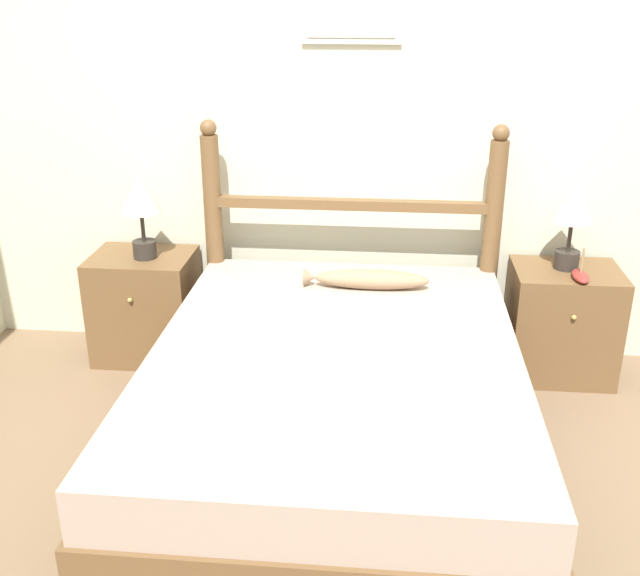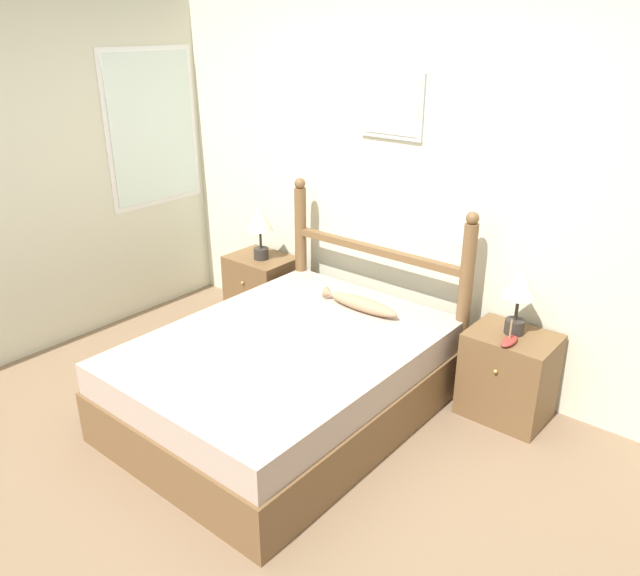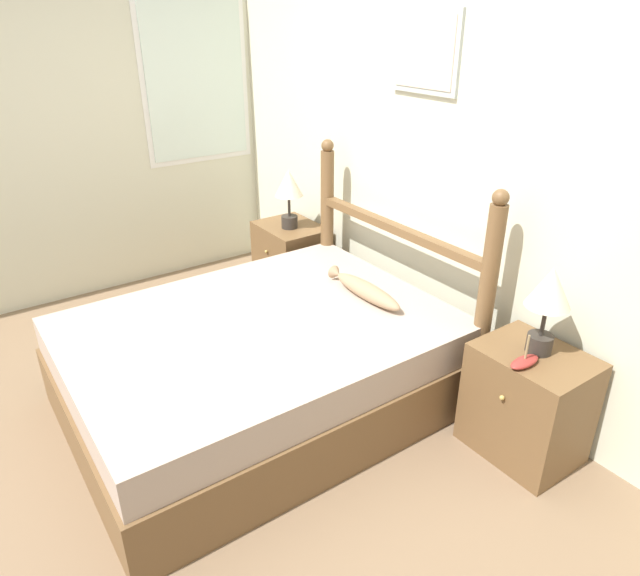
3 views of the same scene
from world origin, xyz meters
name	(u,v)px [view 3 (image 3 of 3)]	position (x,y,z in m)	size (l,w,h in m)	color
ground_plane	(170,453)	(0.00, 0.00, 0.00)	(16.00, 16.00, 0.00)	#7A6047
wall_back	(437,155)	(0.00, 1.73, 1.28)	(6.40, 0.08, 2.55)	beige
wall_left	(34,129)	(-2.13, 0.02, 1.28)	(0.08, 6.40, 2.55)	beige
bed	(261,364)	(-0.09, 0.59, 0.26)	(1.49, 1.99, 0.53)	brown
headboard	(395,258)	(-0.09, 1.54, 0.66)	(1.49, 0.09, 1.26)	brown
nightstand_left	(291,261)	(-1.16, 1.47, 0.28)	(0.52, 0.43, 0.57)	brown
nightstand_right	(527,403)	(0.99, 1.47, 0.28)	(0.52, 0.43, 0.57)	brown
table_lamp_left	(289,189)	(-1.13, 1.44, 0.86)	(0.20, 0.20, 0.43)	#2D2823
table_lamp_right	(549,295)	(0.97, 1.49, 0.86)	(0.20, 0.20, 0.43)	#2D2823
model_boat	(524,362)	(1.01, 1.34, 0.59)	(0.07, 0.17, 0.16)	maroon
fish_pillow	(365,290)	(0.01, 1.23, 0.57)	(0.59, 0.11, 0.09)	#997A5B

